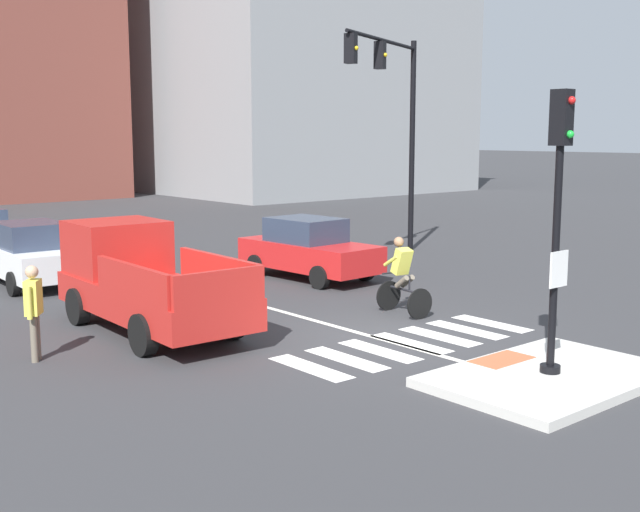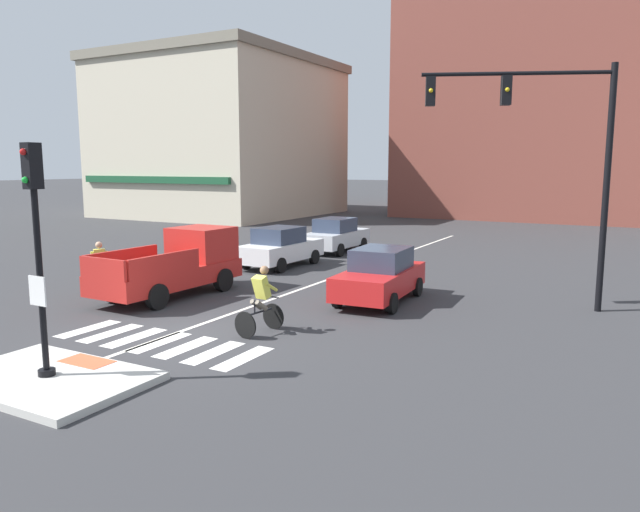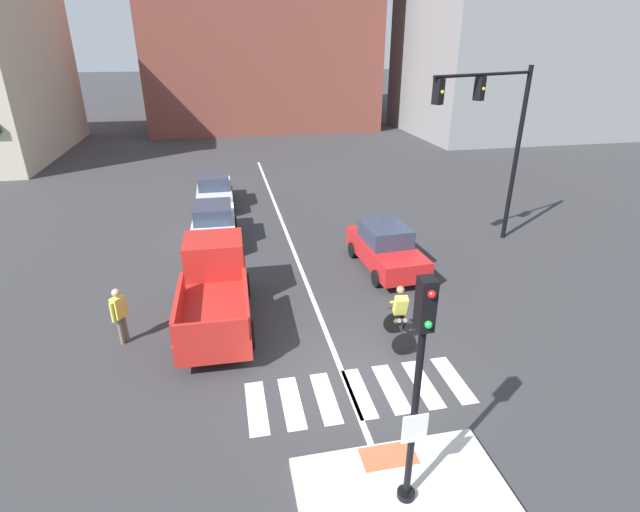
{
  "view_description": "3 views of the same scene",
  "coord_description": "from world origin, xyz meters",
  "px_view_note": "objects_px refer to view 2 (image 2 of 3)",
  "views": [
    {
      "loc": [
        -10.56,
        -10.52,
        3.86
      ],
      "look_at": [
        0.42,
        2.51,
        1.25
      ],
      "focal_mm": 44.46,
      "sensor_mm": 36.0,
      "label": 1
    },
    {
      "loc": [
        9.88,
        -10.74,
        4.12
      ],
      "look_at": [
        1.17,
        5.12,
        1.39
      ],
      "focal_mm": 33.6,
      "sensor_mm": 36.0,
      "label": 2
    },
    {
      "loc": [
        -2.75,
        -9.24,
        7.6
      ],
      "look_at": [
        0.23,
        5.02,
        1.08
      ],
      "focal_mm": 26.74,
      "sensor_mm": 36.0,
      "label": 3
    }
  ],
  "objects_px": {
    "traffic_light_mast": "(550,142)",
    "car_silver_westbound_distant": "(336,235)",
    "signal_pole": "(37,238)",
    "pickup_truck_red_westbound_near": "(179,264)",
    "car_white_westbound_far": "(281,247)",
    "cyclist": "(261,299)",
    "pedestrian_at_curb_left": "(100,262)",
    "car_red_eastbound_mid": "(380,275)"
  },
  "relations": [
    {
      "from": "signal_pole",
      "to": "traffic_light_mast",
      "type": "height_order",
      "value": "traffic_light_mast"
    },
    {
      "from": "pickup_truck_red_westbound_near",
      "to": "car_white_westbound_far",
      "type": "bearing_deg",
      "value": 90.15
    },
    {
      "from": "car_silver_westbound_distant",
      "to": "car_red_eastbound_mid",
      "type": "xyz_separation_m",
      "value": [
        6.06,
        -8.82,
        0.0
      ]
    },
    {
      "from": "car_red_eastbound_mid",
      "to": "pickup_truck_red_westbound_near",
      "type": "xyz_separation_m",
      "value": [
        -6.09,
        -2.17,
        0.17
      ]
    },
    {
      "from": "traffic_light_mast",
      "to": "car_white_westbound_far",
      "type": "bearing_deg",
      "value": 165.69
    },
    {
      "from": "signal_pole",
      "to": "traffic_light_mast",
      "type": "xyz_separation_m",
      "value": [
        7.35,
        10.75,
        1.97
      ]
    },
    {
      "from": "car_silver_westbound_distant",
      "to": "cyclist",
      "type": "distance_m",
      "value": 14.33
    },
    {
      "from": "signal_pole",
      "to": "car_silver_westbound_distant",
      "type": "bearing_deg",
      "value": 99.92
    },
    {
      "from": "car_silver_westbound_distant",
      "to": "cyclist",
      "type": "bearing_deg",
      "value": -70.18
    },
    {
      "from": "pickup_truck_red_westbound_near",
      "to": "pedestrian_at_curb_left",
      "type": "bearing_deg",
      "value": -159.39
    },
    {
      "from": "traffic_light_mast",
      "to": "car_silver_westbound_distant",
      "type": "relative_size",
      "value": 1.67
    },
    {
      "from": "traffic_light_mast",
      "to": "pedestrian_at_curb_left",
      "type": "relative_size",
      "value": 4.12
    },
    {
      "from": "car_white_westbound_far",
      "to": "pickup_truck_red_westbound_near",
      "type": "relative_size",
      "value": 0.8
    },
    {
      "from": "traffic_light_mast",
      "to": "pedestrian_at_curb_left",
      "type": "xyz_separation_m",
      "value": [
        -13.13,
        -4.36,
        -3.79
      ]
    },
    {
      "from": "traffic_light_mast",
      "to": "pickup_truck_red_westbound_near",
      "type": "distance_m",
      "value": 11.76
    },
    {
      "from": "pickup_truck_red_westbound_near",
      "to": "traffic_light_mast",
      "type": "bearing_deg",
      "value": 17.81
    },
    {
      "from": "signal_pole",
      "to": "traffic_light_mast",
      "type": "relative_size",
      "value": 0.64
    },
    {
      "from": "car_white_westbound_far",
      "to": "traffic_light_mast",
      "type": "bearing_deg",
      "value": -14.31
    },
    {
      "from": "cyclist",
      "to": "car_silver_westbound_distant",
      "type": "bearing_deg",
      "value": 109.82
    },
    {
      "from": "traffic_light_mast",
      "to": "signal_pole",
      "type": "bearing_deg",
      "value": -124.38
    },
    {
      "from": "signal_pole",
      "to": "car_white_westbound_far",
      "type": "distance_m",
      "value": 13.99
    },
    {
      "from": "pickup_truck_red_westbound_near",
      "to": "pedestrian_at_curb_left",
      "type": "xyz_separation_m",
      "value": [
        -2.54,
        -0.95,
        0.0
      ]
    },
    {
      "from": "traffic_light_mast",
      "to": "car_red_eastbound_mid",
      "type": "height_order",
      "value": "traffic_light_mast"
    },
    {
      "from": "pedestrian_at_curb_left",
      "to": "traffic_light_mast",
      "type": "bearing_deg",
      "value": 18.36
    },
    {
      "from": "car_red_eastbound_mid",
      "to": "pickup_truck_red_westbound_near",
      "type": "relative_size",
      "value": 0.81
    },
    {
      "from": "car_white_westbound_far",
      "to": "cyclist",
      "type": "bearing_deg",
      "value": -60.28
    },
    {
      "from": "signal_pole",
      "to": "cyclist",
      "type": "height_order",
      "value": "signal_pole"
    },
    {
      "from": "traffic_light_mast",
      "to": "car_silver_westbound_distant",
      "type": "distance_m",
      "value": 13.59
    },
    {
      "from": "signal_pole",
      "to": "pedestrian_at_curb_left",
      "type": "bearing_deg",
      "value": 132.12
    },
    {
      "from": "car_silver_westbound_distant",
      "to": "car_red_eastbound_mid",
      "type": "height_order",
      "value": "same"
    },
    {
      "from": "car_white_westbound_far",
      "to": "car_silver_westbound_distant",
      "type": "xyz_separation_m",
      "value": [
        0.06,
        4.88,
        0.0
      ]
    },
    {
      "from": "car_red_eastbound_mid",
      "to": "pickup_truck_red_westbound_near",
      "type": "height_order",
      "value": "pickup_truck_red_westbound_near"
    },
    {
      "from": "car_white_westbound_far",
      "to": "cyclist",
      "type": "relative_size",
      "value": 2.47
    },
    {
      "from": "car_silver_westbound_distant",
      "to": "car_red_eastbound_mid",
      "type": "relative_size",
      "value": 0.98
    },
    {
      "from": "signal_pole",
      "to": "pickup_truck_red_westbound_near",
      "type": "relative_size",
      "value": 0.85
    },
    {
      "from": "car_red_eastbound_mid",
      "to": "pedestrian_at_curb_left",
      "type": "distance_m",
      "value": 9.18
    },
    {
      "from": "pickup_truck_red_westbound_near",
      "to": "cyclist",
      "type": "bearing_deg",
      "value": -26.99
    },
    {
      "from": "cyclist",
      "to": "signal_pole",
      "type": "bearing_deg",
      "value": -108.84
    },
    {
      "from": "signal_pole",
      "to": "pickup_truck_red_westbound_near",
      "type": "bearing_deg",
      "value": 113.83
    },
    {
      "from": "signal_pole",
      "to": "car_red_eastbound_mid",
      "type": "xyz_separation_m",
      "value": [
        2.85,
        9.51,
        -1.99
      ]
    },
    {
      "from": "signal_pole",
      "to": "pickup_truck_red_westbound_near",
      "type": "distance_m",
      "value": 8.23
    },
    {
      "from": "signal_pole",
      "to": "pickup_truck_red_westbound_near",
      "type": "height_order",
      "value": "signal_pole"
    }
  ]
}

